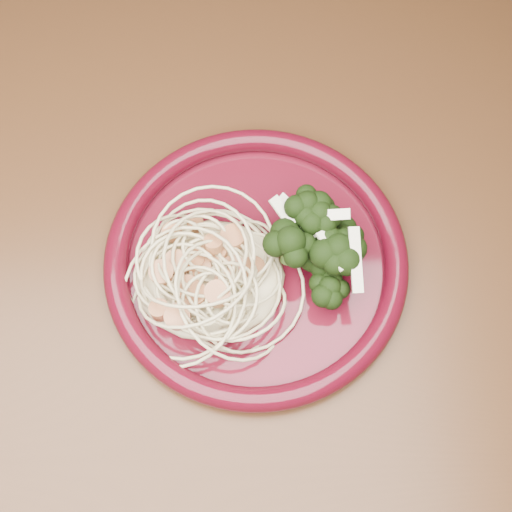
% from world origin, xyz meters
% --- Properties ---
extents(dining_table, '(1.20, 0.80, 0.75)m').
position_xyz_m(dining_table, '(0.00, 0.00, 0.65)').
color(dining_table, '#472814').
rests_on(dining_table, ground).
extents(dinner_plate, '(0.34, 0.34, 0.02)m').
position_xyz_m(dinner_plate, '(0.07, -0.07, 0.76)').
color(dinner_plate, '#470A16').
rests_on(dinner_plate, dining_table).
extents(spaghetti_pile, '(0.16, 0.15, 0.03)m').
position_xyz_m(spaghetti_pile, '(0.03, -0.09, 0.77)').
color(spaghetti_pile, beige).
rests_on(spaghetti_pile, dinner_plate).
extents(scallop_cluster, '(0.14, 0.14, 0.03)m').
position_xyz_m(scallop_cluster, '(0.03, -0.09, 0.80)').
color(scallop_cluster, '#C17D4D').
rests_on(scallop_cluster, spaghetti_pile).
extents(broccoli_pile, '(0.13, 0.16, 0.05)m').
position_xyz_m(broccoli_pile, '(0.12, -0.05, 0.78)').
color(broccoli_pile, black).
rests_on(broccoli_pile, dinner_plate).
extents(onion_garnish, '(0.09, 0.10, 0.05)m').
position_xyz_m(onion_garnish, '(0.12, -0.05, 0.81)').
color(onion_garnish, '#F3F2CB').
rests_on(onion_garnish, broccoli_pile).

